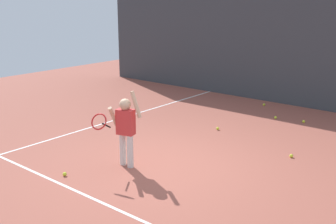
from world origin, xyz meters
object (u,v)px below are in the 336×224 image
(tennis_ball_3, at_px, (291,156))
(tennis_ball_1, at_px, (264,105))
(tennis_player, at_px, (125,126))
(tennis_ball_0, at_px, (218,128))
(tennis_ball_4, at_px, (304,121))
(tennis_ball_6, at_px, (65,174))
(tennis_ball_5, at_px, (276,117))

(tennis_ball_3, bearing_deg, tennis_ball_1, 124.21)
(tennis_player, bearing_deg, tennis_ball_1, 75.16)
(tennis_player, xyz_separation_m, tennis_ball_0, (0.13, 2.75, -0.69))
(tennis_player, height_order, tennis_ball_4, tennis_player)
(tennis_ball_1, bearing_deg, tennis_ball_4, -30.71)
(tennis_ball_1, xyz_separation_m, tennis_ball_6, (-0.41, -6.29, 0.00))
(tennis_ball_5, xyz_separation_m, tennis_ball_6, (-1.21, -5.32, 0.00))
(tennis_ball_3, bearing_deg, tennis_ball_5, 121.71)
(tennis_ball_0, height_order, tennis_ball_1, same)
(tennis_ball_3, relative_size, tennis_ball_5, 1.00)
(tennis_player, relative_size, tennis_ball_1, 20.46)
(tennis_ball_0, bearing_deg, tennis_ball_1, 94.13)
(tennis_ball_4, bearing_deg, tennis_ball_3, -73.40)
(tennis_ball_1, height_order, tennis_ball_5, same)
(tennis_ball_4, relative_size, tennis_ball_6, 1.00)
(tennis_ball_5, bearing_deg, tennis_ball_0, -110.46)
(tennis_ball_1, height_order, tennis_ball_4, same)
(tennis_ball_0, height_order, tennis_ball_3, same)
(tennis_ball_5, bearing_deg, tennis_ball_1, 129.27)
(tennis_ball_0, xyz_separation_m, tennis_ball_6, (-0.60, -3.69, 0.00))
(tennis_ball_3, height_order, tennis_ball_6, same)
(tennis_ball_6, bearing_deg, tennis_ball_0, 80.74)
(tennis_ball_1, distance_m, tennis_ball_4, 1.69)
(tennis_ball_5, distance_m, tennis_ball_6, 5.45)
(tennis_ball_0, relative_size, tennis_ball_3, 1.00)
(tennis_player, bearing_deg, tennis_ball_4, 57.26)
(tennis_ball_1, bearing_deg, tennis_ball_3, -55.79)
(tennis_ball_4, distance_m, tennis_ball_6, 5.74)
(tennis_ball_1, relative_size, tennis_ball_5, 1.00)
(tennis_ball_0, xyz_separation_m, tennis_ball_3, (1.94, -0.53, 0.00))
(tennis_ball_1, bearing_deg, tennis_ball_0, -85.87)
(tennis_ball_3, distance_m, tennis_ball_4, 2.37)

